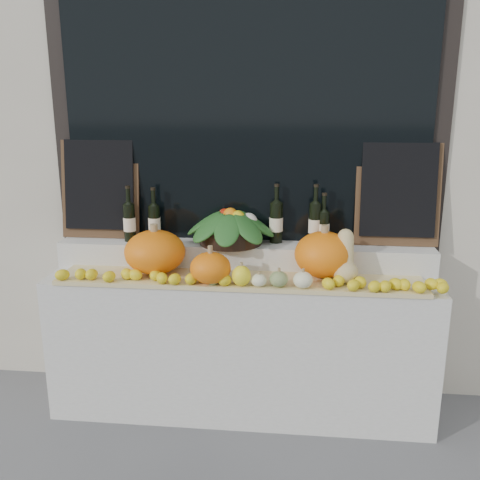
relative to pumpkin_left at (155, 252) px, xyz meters
name	(u,v)px	position (x,y,z in m)	size (l,w,h in m)	color
storefront_facade	(252,44)	(0.50, 0.79, 1.21)	(7.00, 0.94, 4.50)	beige
display_sill	(241,342)	(0.50, 0.07, -0.59)	(2.30, 0.55, 0.88)	silver
rear_tier	(244,255)	(0.50, 0.22, -0.07)	(2.30, 0.25, 0.16)	silver
straw_bedding	(239,280)	(0.50, -0.05, -0.14)	(2.10, 0.32, 0.03)	tan
pumpkin_left	(155,252)	(0.00, 0.00, 0.00)	(0.36, 0.36, 0.26)	orange
pumpkin_right	(324,254)	(0.98, 0.03, 0.01)	(0.34, 0.34, 0.27)	orange
pumpkin_center	(210,268)	(0.35, -0.14, -0.04)	(0.23, 0.23, 0.18)	orange
butternut_squash	(345,260)	(1.10, -0.04, 0.00)	(0.14, 0.21, 0.29)	#D2B97B
decorative_gourds	(262,278)	(0.64, -0.17, -0.08)	(0.60, 0.11, 0.14)	#315E1C
lemon_heap	(237,279)	(0.50, -0.16, -0.10)	(2.20, 0.16, 0.06)	yellow
produce_bowl	(230,226)	(0.42, 0.21, 0.12)	(0.58, 0.58, 0.23)	black
wine_bottle_far_left	(129,222)	(-0.21, 0.20, 0.13)	(0.08, 0.08, 0.35)	black
wine_bottle_near_left	(154,222)	(-0.06, 0.25, 0.12)	(0.08, 0.08, 0.33)	black
wine_bottle_tall	(276,222)	(0.70, 0.26, 0.14)	(0.08, 0.08, 0.36)	black
wine_bottle_near_right	(315,223)	(0.93, 0.22, 0.14)	(0.08, 0.08, 0.37)	black
wine_bottle_far_right	(323,228)	(0.98, 0.22, 0.12)	(0.08, 0.08, 0.32)	black
chalkboard_left	(100,187)	(-0.42, 0.29, 0.33)	(0.50, 0.11, 0.62)	#4C331E
chalkboard_right	(398,192)	(1.42, 0.29, 0.33)	(0.50, 0.11, 0.62)	#4C331E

